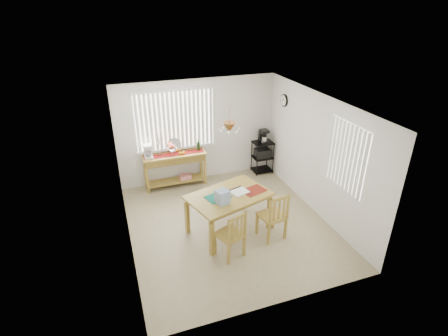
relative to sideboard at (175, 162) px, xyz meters
name	(u,v)px	position (x,y,z in m)	size (l,w,h in m)	color
ground	(228,224)	(0.66, -2.01, -0.65)	(4.00, 4.50, 0.01)	tan
room_shell	(228,150)	(0.66, -2.00, 1.04)	(4.20, 4.70, 2.70)	white
sideboard	(175,162)	(0.00, 0.00, 0.00)	(1.54, 0.43, 0.87)	#AD8E3A
sideboard_items	(163,150)	(-0.26, 0.02, 0.36)	(1.46, 0.36, 0.66)	maroon
wire_cart	(262,154)	(2.36, -0.01, -0.13)	(0.51, 0.41, 0.87)	black
cart_items	(263,136)	(2.36, 0.00, 0.38)	(0.20, 0.25, 0.36)	black
dining_table	(229,199)	(0.60, -2.20, 0.09)	(1.78, 1.41, 0.83)	#AD8E3A
table_items	(227,196)	(0.50, -2.37, 0.28)	(1.30, 0.60, 0.27)	#126653
chair_left	(231,235)	(0.38, -2.96, -0.18)	(0.57, 0.57, 0.96)	#AD8E3A
chair_right	(273,216)	(1.34, -2.71, -0.15)	(0.54, 0.54, 1.02)	#AD8E3A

